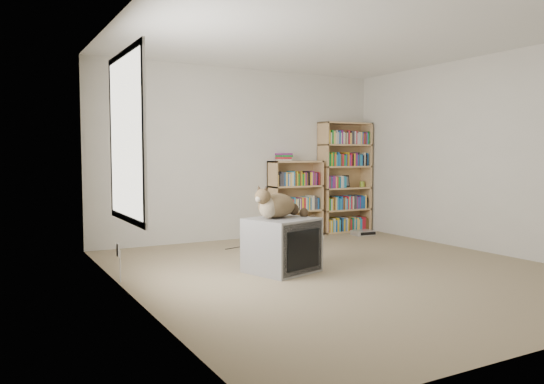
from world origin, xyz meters
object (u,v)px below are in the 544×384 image
crt_tv (281,245)px  bookcase_short (295,202)px  dvd_player (363,233)px  bookcase_tall (344,180)px  cat (283,209)px

crt_tv → bookcase_short: (1.44, 2.08, 0.24)m
dvd_player → crt_tv: bearing=-141.9°
crt_tv → dvd_player: 2.90m
bookcase_tall → bookcase_short: bookcase_tall is taller
cat → dvd_player: (2.36, 1.59, -0.63)m
bookcase_short → crt_tv: bearing=-124.7°
cat → dvd_player: 2.92m
cat → bookcase_short: size_ratio=0.69×
bookcase_short → dvd_player: bearing=-25.8°
crt_tv → bookcase_short: bearing=37.9°
bookcase_short → dvd_player: (0.96, -0.46, -0.49)m
bookcase_tall → bookcase_short: size_ratio=1.53×
cat → bookcase_short: 2.49m
crt_tv → cat: cat is taller
bookcase_tall → bookcase_short: bearing=179.9°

